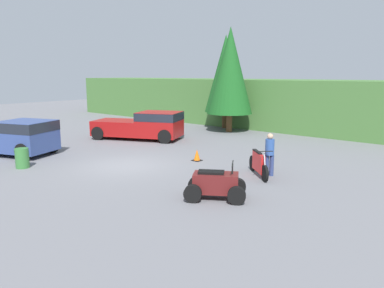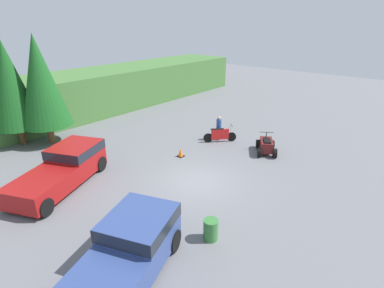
% 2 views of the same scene
% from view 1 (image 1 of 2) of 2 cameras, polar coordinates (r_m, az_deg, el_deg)
% --- Properties ---
extents(ground_plane, '(80.00, 80.00, 0.00)m').
position_cam_1_polar(ground_plane, '(17.27, -9.97, -3.26)').
color(ground_plane, slate).
extents(hillside_backdrop, '(44.00, 6.00, 3.66)m').
position_cam_1_polar(hillside_backdrop, '(29.74, 14.38, 5.93)').
color(hillside_backdrop, '#477538').
rests_on(hillside_backdrop, ground_plane).
extents(tree_left, '(3.07, 3.07, 6.98)m').
position_cam_1_polar(tree_left, '(28.69, 5.13, 10.61)').
color(tree_left, brown).
rests_on(tree_left, ground_plane).
extents(tree_mid_left, '(3.22, 3.22, 7.31)m').
position_cam_1_polar(tree_mid_left, '(26.78, 5.81, 11.02)').
color(tree_mid_left, brown).
rests_on(tree_mid_left, ground_plane).
extents(pickup_truck_red, '(5.98, 4.24, 1.77)m').
position_cam_1_polar(pickup_truck_red, '(23.85, -7.23, 2.96)').
color(pickup_truck_red, maroon).
rests_on(pickup_truck_red, ground_plane).
extents(pickup_truck_second, '(5.87, 3.91, 1.77)m').
position_cam_1_polar(pickup_truck_second, '(21.43, -25.83, 1.11)').
color(pickup_truck_second, '#334784').
rests_on(pickup_truck_second, ground_plane).
extents(dirt_bike, '(1.80, 1.67, 1.21)m').
position_cam_1_polar(dirt_bike, '(15.45, 10.09, -3.01)').
color(dirt_bike, black).
rests_on(dirt_bike, ground_plane).
extents(quad_atv, '(2.32, 2.06, 1.23)m').
position_cam_1_polar(quad_atv, '(12.52, 3.62, -6.20)').
color(quad_atv, black).
rests_on(quad_atv, ground_plane).
extents(rider_person, '(0.49, 0.49, 1.75)m').
position_cam_1_polar(rider_person, '(15.49, 11.73, -1.33)').
color(rider_person, navy).
rests_on(rider_person, ground_plane).
extents(traffic_cone, '(0.42, 0.42, 0.55)m').
position_cam_1_polar(traffic_cone, '(17.91, 0.76, -1.77)').
color(traffic_cone, black).
rests_on(traffic_cone, ground_plane).
extents(steel_barrel, '(0.58, 0.58, 0.88)m').
position_cam_1_polar(steel_barrel, '(18.15, -24.47, -1.97)').
color(steel_barrel, '#387A38').
rests_on(steel_barrel, ground_plane).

